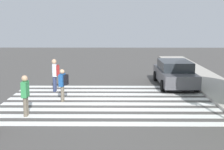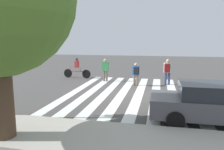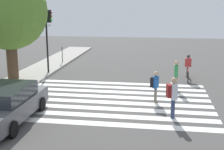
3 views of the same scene
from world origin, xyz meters
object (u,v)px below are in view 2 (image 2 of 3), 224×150
(pedestrian_adult_yellow_jacket, at_px, (136,72))
(cyclist_far_lane, at_px, (77,67))
(pedestrian_adult_tall_backpack, at_px, (167,70))
(car_parked_dark_suv, at_px, (215,103))
(pedestrian_child_with_backpack, at_px, (105,69))

(pedestrian_adult_yellow_jacket, bearing_deg, cyclist_far_lane, 172.90)
(pedestrian_adult_tall_backpack, height_order, car_parked_dark_suv, pedestrian_adult_tall_backpack)
(pedestrian_adult_tall_backpack, relative_size, pedestrian_adult_yellow_jacket, 1.14)
(pedestrian_adult_tall_backpack, distance_m, cyclist_far_lane, 7.22)
(pedestrian_adult_yellow_jacket, height_order, cyclist_far_lane, cyclist_far_lane)
(pedestrian_adult_tall_backpack, distance_m, pedestrian_adult_yellow_jacket, 2.23)
(pedestrian_adult_yellow_jacket, bearing_deg, pedestrian_child_with_backpack, 169.60)
(pedestrian_adult_yellow_jacket, xyz_separation_m, cyclist_far_lane, (5.02, -2.02, -0.05))
(pedestrian_adult_tall_backpack, height_order, cyclist_far_lane, pedestrian_adult_tall_backpack)
(pedestrian_adult_yellow_jacket, relative_size, cyclist_far_lane, 0.67)
(cyclist_far_lane, xyz_separation_m, car_parked_dark_suv, (-8.63, 8.08, -0.10))
(pedestrian_adult_tall_backpack, xyz_separation_m, cyclist_far_lane, (7.11, -1.25, -0.18))
(pedestrian_child_with_backpack, bearing_deg, car_parked_dark_suv, -48.54)
(cyclist_far_lane, height_order, car_parked_dark_suv, cyclist_far_lane)
(pedestrian_adult_yellow_jacket, relative_size, car_parked_dark_suv, 0.33)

